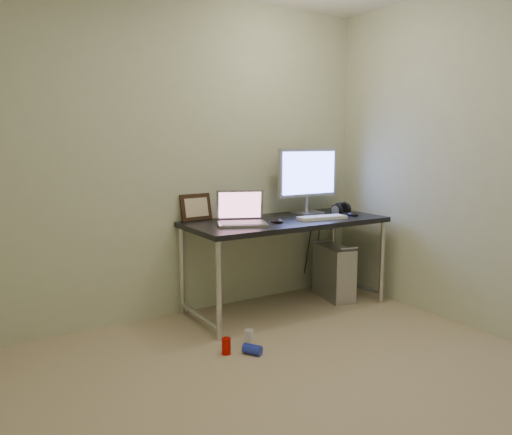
# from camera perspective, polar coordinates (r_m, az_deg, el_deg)

# --- Properties ---
(floor) EXTENTS (3.50, 3.50, 0.00)m
(floor) POSITION_cam_1_polar(r_m,az_deg,el_deg) (2.77, 6.18, -21.06)
(floor) COLOR tan
(floor) RESTS_ON ground
(wall_back) EXTENTS (3.50, 0.02, 2.50)m
(wall_back) POSITION_cam_1_polar(r_m,az_deg,el_deg) (3.94, -9.43, 6.72)
(wall_back) COLOR beige
(wall_back) RESTS_ON ground
(desk) EXTENTS (1.65, 0.72, 0.75)m
(desk) POSITION_cam_1_polar(r_m,az_deg,el_deg) (4.07, 3.40, -1.27)
(desk) COLOR black
(desk) RESTS_ON ground
(tower_computer) EXTENTS (0.28, 0.48, 0.49)m
(tower_computer) POSITION_cam_1_polar(r_m,az_deg,el_deg) (4.49, 8.89, -6.20)
(tower_computer) COLOR silver
(tower_computer) RESTS_ON ground
(cable_a) EXTENTS (0.01, 0.16, 0.69)m
(cable_a) POSITION_cam_1_polar(r_m,az_deg,el_deg) (4.65, 5.99, -3.51)
(cable_a) COLOR black
(cable_a) RESTS_ON ground
(cable_b) EXTENTS (0.02, 0.11, 0.71)m
(cable_b) POSITION_cam_1_polar(r_m,az_deg,el_deg) (4.69, 7.01, -3.66)
(cable_b) COLOR black
(cable_b) RESTS_ON ground
(can_red) EXTENTS (0.07, 0.07, 0.11)m
(can_red) POSITION_cam_1_polar(r_m,az_deg,el_deg) (3.37, -3.42, -14.46)
(can_red) COLOR #BF0B04
(can_red) RESTS_ON ground
(can_white) EXTENTS (0.08, 0.08, 0.11)m
(can_white) POSITION_cam_1_polar(r_m,az_deg,el_deg) (3.48, -0.81, -13.60)
(can_white) COLOR silver
(can_white) RESTS_ON ground
(can_blue) EXTENTS (0.12, 0.14, 0.07)m
(can_blue) POSITION_cam_1_polar(r_m,az_deg,el_deg) (3.36, -0.42, -14.83)
(can_blue) COLOR #2333BD
(can_blue) RESTS_ON ground
(laptop) EXTENTS (0.45, 0.42, 0.25)m
(laptop) POSITION_cam_1_polar(r_m,az_deg,el_deg) (3.82, -1.70, 0.13)
(laptop) COLOR #AFAEB5
(laptop) RESTS_ON desk
(monitor) EXTENTS (0.61, 0.18, 0.57)m
(monitor) POSITION_cam_1_polar(r_m,az_deg,el_deg) (4.38, 5.94, 4.77)
(monitor) COLOR #AFAEB5
(monitor) RESTS_ON desk
(keyboard) EXTENTS (0.42, 0.19, 0.02)m
(keyboard) POSITION_cam_1_polar(r_m,az_deg,el_deg) (4.10, 7.55, -0.02)
(keyboard) COLOR white
(keyboard) RESTS_ON desk
(mouse_right) EXTENTS (0.08, 0.12, 0.04)m
(mouse_right) POSITION_cam_1_polar(r_m,az_deg,el_deg) (4.33, 10.98, 0.45)
(mouse_right) COLOR black
(mouse_right) RESTS_ON desk
(mouse_left) EXTENTS (0.10, 0.13, 0.04)m
(mouse_left) POSITION_cam_1_polar(r_m,az_deg,el_deg) (3.89, 2.40, -0.31)
(mouse_left) COLOR black
(mouse_left) RESTS_ON desk
(headphones) EXTENTS (0.19, 0.11, 0.11)m
(headphones) POSITION_cam_1_polar(r_m,az_deg,el_deg) (4.51, 9.68, 0.94)
(headphones) COLOR black
(headphones) RESTS_ON desk
(picture_frame) EXTENTS (0.27, 0.10, 0.22)m
(picture_frame) POSITION_cam_1_polar(r_m,az_deg,el_deg) (4.02, -6.88, 1.18)
(picture_frame) COLOR black
(picture_frame) RESTS_ON desk
(webcam) EXTENTS (0.05, 0.04, 0.13)m
(webcam) POSITION_cam_1_polar(r_m,az_deg,el_deg) (4.10, -3.55, 1.17)
(webcam) COLOR silver
(webcam) RESTS_ON desk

